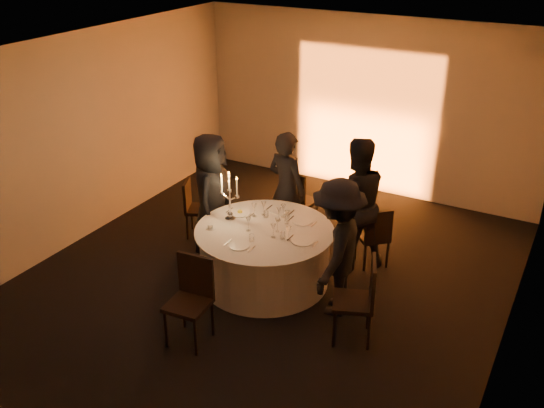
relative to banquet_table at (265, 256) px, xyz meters
The scene contains 37 objects.
floor 0.38m from the banquet_table, ahead, with size 7.00×7.00×0.00m, color black.
ceiling 2.62m from the banquet_table, ahead, with size 7.00×7.00×0.00m, color silver.
wall_back 3.67m from the banquet_table, 90.00° to the left, with size 7.00×7.00×0.00m, color #BBB6AD.
wall_front 3.67m from the banquet_table, 90.00° to the right, with size 7.00×7.00×0.00m, color #BBB6AD.
wall_left 3.20m from the banquet_table, behind, with size 7.00×7.00×0.00m, color #BBB6AD.
wall_right 3.20m from the banquet_table, ahead, with size 7.00×7.00×0.00m, color #BBB6AD.
uplighter_fixture 3.22m from the banquet_table, 90.00° to the left, with size 0.25×0.12×0.10m, color black.
banquet_table is the anchor object (origin of this frame).
chair_left 1.68m from the banquet_table, 158.05° to the left, with size 0.51×0.51×0.88m.
chair_back_left 1.46m from the banquet_table, 99.89° to the left, with size 0.51×0.51×1.01m.
chair_back_right 1.55m from the banquet_table, 43.08° to the left, with size 0.55×0.55×0.88m.
chair_right 1.64m from the banquet_table, 19.30° to the right, with size 0.58×0.58×1.03m.
chair_front 1.44m from the banquet_table, 95.48° to the right, with size 0.48×0.48×1.02m.
guest_left 1.21m from the banquet_table, 161.72° to the left, with size 0.87×0.57×1.78m, color black.
guest_back_left 1.20m from the banquet_table, 102.72° to the left, with size 0.63×0.41×1.72m, color black.
guest_back_right 1.40m from the banquet_table, 49.55° to the left, with size 0.90×0.70×1.85m, color black.
guest_right 1.18m from the banquet_table, ahead, with size 1.12×0.64×1.73m, color black.
plate_left 0.70m from the banquet_table, 154.34° to the left, with size 0.36×0.29×0.08m.
plate_back_left 0.71m from the banquet_table, 98.31° to the left, with size 0.36×0.29×0.01m.
plate_back_right 0.67m from the banquet_table, 52.49° to the left, with size 0.35×0.27×0.01m.
plate_right 0.69m from the banquet_table, ahead, with size 0.36×0.29×0.01m.
plate_front 0.65m from the banquet_table, 96.16° to the right, with size 0.36×0.25×0.01m.
coffee_cup 0.81m from the banquet_table, 153.12° to the right, with size 0.11×0.11×0.07m.
candelabra 0.83m from the banquet_table, behind, with size 0.29×0.14×0.70m.
wine_glass_a 0.55m from the banquet_table, 10.73° to the left, with size 0.07×0.07×0.19m.
wine_glass_b 0.62m from the banquet_table, 57.20° to the left, with size 0.07×0.07×0.19m.
wine_glass_c 0.68m from the banquet_table, 120.78° to the left, with size 0.07×0.07×0.19m.
wine_glass_d 0.56m from the banquet_table, 143.24° to the right, with size 0.07×0.07×0.19m.
wine_glass_e 0.67m from the banquet_table, 13.93° to the right, with size 0.07×0.07×0.19m.
wine_glass_f 0.61m from the banquet_table, 82.51° to the left, with size 0.07×0.07×0.19m.
wine_glass_g 0.68m from the banquet_table, 83.47° to the left, with size 0.07×0.07×0.19m.
wine_glass_h 0.57m from the banquet_table, 33.02° to the right, with size 0.07×0.07×0.19m.
wine_glass_i 0.66m from the banquet_table, 138.93° to the left, with size 0.07×0.07×0.19m.
tumbler_a 0.57m from the banquet_table, 67.91° to the left, with size 0.07×0.07×0.09m, color silver.
tumbler_b 0.54m from the banquet_table, 16.54° to the right, with size 0.07×0.07×0.09m, color silver.
tumbler_c 0.56m from the banquet_table, 115.90° to the left, with size 0.07×0.07×0.09m, color silver.
tumbler_d 0.55m from the banquet_table, 88.48° to the right, with size 0.07×0.07×0.09m, color silver.
Camera 1 is at (3.38, -5.95, 4.43)m, focal length 40.00 mm.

